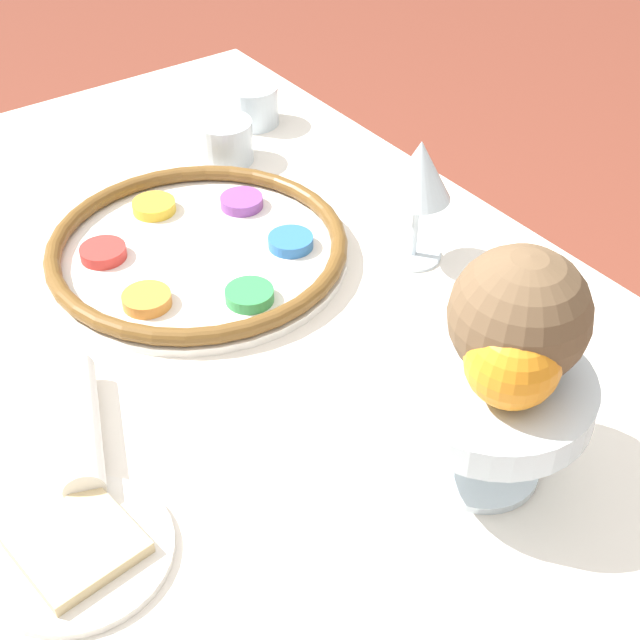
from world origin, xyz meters
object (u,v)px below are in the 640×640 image
(orange_fruit, at_px, (513,361))
(napkin_roll, at_px, (80,425))
(bread_plate, at_px, (79,549))
(wine_glass, at_px, (419,174))
(fruit_stand, at_px, (490,400))
(cup_mid, at_px, (225,141))
(coconut, at_px, (519,315))
(cup_near, at_px, (252,105))
(seder_plate, at_px, (198,248))

(orange_fruit, xyz_separation_m, napkin_roll, (-0.27, -0.27, -0.13))
(orange_fruit, height_order, bread_plate, orange_fruit)
(wine_glass, height_order, fruit_stand, wine_glass)
(wine_glass, distance_m, bread_plate, 0.54)
(bread_plate, relative_size, cup_mid, 2.02)
(orange_fruit, bearing_deg, bread_plate, -114.22)
(fruit_stand, xyz_separation_m, bread_plate, (-0.13, -0.34, -0.08))
(bread_plate, bearing_deg, cup_mid, 138.30)
(coconut, distance_m, bread_plate, 0.41)
(fruit_stand, relative_size, cup_mid, 2.23)
(wine_glass, distance_m, napkin_roll, 0.46)
(coconut, relative_size, cup_near, 1.49)
(fruit_stand, height_order, bread_plate, fruit_stand)
(napkin_roll, bearing_deg, orange_fruit, 45.33)
(fruit_stand, distance_m, coconut, 0.09)
(seder_plate, bearing_deg, coconut, 8.04)
(seder_plate, height_order, napkin_roll, napkin_roll)
(seder_plate, height_order, coconut, coconut)
(orange_fruit, height_order, cup_near, orange_fruit)
(wine_glass, relative_size, coconut, 1.32)
(fruit_stand, height_order, cup_mid, fruit_stand)
(cup_near, height_order, cup_mid, same)
(coconut, xyz_separation_m, bread_plate, (-0.13, -0.36, -0.16))
(napkin_roll, relative_size, cup_near, 2.13)
(wine_glass, height_order, bread_plate, wine_glass)
(napkin_roll, bearing_deg, cup_near, 133.30)
(cup_mid, bearing_deg, orange_fruit, -10.15)
(bread_plate, bearing_deg, seder_plate, 136.80)
(seder_plate, xyz_separation_m, napkin_roll, (0.19, -0.24, 0.00))
(cup_near, bearing_deg, fruit_stand, -15.98)
(bread_plate, relative_size, cup_near, 2.02)
(seder_plate, distance_m, orange_fruit, 0.48)
(seder_plate, bearing_deg, napkin_roll, -50.91)
(napkin_roll, distance_m, cup_near, 0.66)
(wine_glass, distance_m, cup_near, 0.42)
(fruit_stand, relative_size, orange_fruit, 2.24)
(napkin_roll, bearing_deg, bread_plate, -25.40)
(coconut, xyz_separation_m, cup_near, (-0.70, 0.18, -0.14))
(fruit_stand, bearing_deg, bread_plate, -110.52)
(wine_glass, height_order, cup_near, wine_glass)
(seder_plate, xyz_separation_m, bread_plate, (0.31, -0.29, -0.01))
(fruit_stand, height_order, napkin_roll, fruit_stand)
(cup_mid, bearing_deg, cup_near, 128.51)
(seder_plate, relative_size, fruit_stand, 2.05)
(cup_mid, bearing_deg, coconut, -8.14)
(wine_glass, xyz_separation_m, coconut, (0.29, -0.15, 0.06))
(wine_glass, relative_size, napkin_roll, 0.92)
(coconut, distance_m, napkin_roll, 0.42)
(orange_fruit, relative_size, cup_mid, 1.00)
(cup_mid, bearing_deg, fruit_stand, -9.80)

